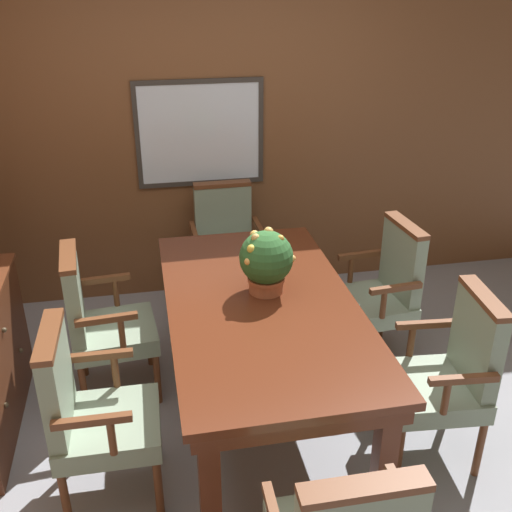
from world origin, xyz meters
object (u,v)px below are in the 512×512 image
dining_table (261,317)px  chair_left_near (90,411)px  chair_right_near (448,372)px  potted_plant (266,261)px  chair_head_far (226,244)px  chair_right_far (382,289)px  chair_left_far (100,319)px

dining_table → chair_left_near: size_ratio=1.96×
chair_right_near → potted_plant: 1.10m
dining_table → chair_head_far: size_ratio=1.96×
dining_table → chair_right_near: chair_right_near is taller
chair_right_far → chair_head_far: (-0.88, 0.88, 0.00)m
dining_table → chair_left_far: size_ratio=1.96×
dining_table → potted_plant: bearing=66.3°
chair_left_near → chair_left_far: bearing=-0.1°
chair_head_far → potted_plant: potted_plant is taller
chair_right_near → chair_head_far: bearing=-148.5°
chair_right_far → potted_plant: (-0.84, -0.34, 0.45)m
chair_right_near → chair_left_near: bearing=-86.4°
chair_right_near → potted_plant: bearing=-118.7°
chair_right_far → chair_left_far: bearing=-93.7°
potted_plant → chair_head_far: bearing=92.1°
chair_right_near → chair_head_far: size_ratio=1.00×
chair_left_far → chair_head_far: bearing=-49.0°
chair_left_near → dining_table: bearing=-65.0°
chair_right_far → chair_left_near: (-1.79, -0.85, 0.00)m
chair_left_far → chair_left_near: 0.82m
chair_head_far → potted_plant: (0.04, -1.22, 0.45)m
dining_table → chair_left_far: 0.99m
dining_table → chair_head_far: chair_head_far is taller
chair_left_near → potted_plant: size_ratio=2.64×
chair_head_far → chair_left_far: bearing=-135.2°
chair_left_far → chair_right_far: same height
chair_right_near → chair_right_far: size_ratio=1.00×
chair_right_near → potted_plant: size_ratio=2.64×
dining_table → chair_left_near: bearing=-155.9°
chair_right_near → chair_head_far: 1.99m
chair_left_far → chair_left_near: same height
chair_left_far → chair_right_far: size_ratio=1.00×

